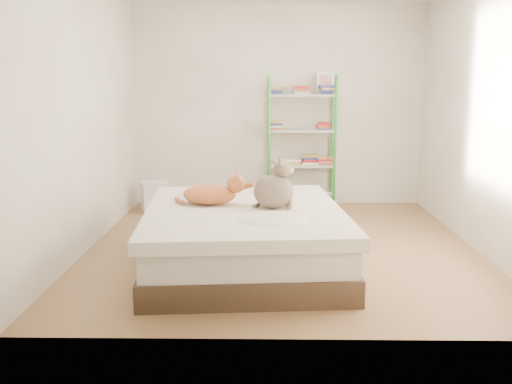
{
  "coord_description": "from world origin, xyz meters",
  "views": [
    {
      "loc": [
        -0.17,
        -5.51,
        1.62
      ],
      "look_at": [
        -0.25,
        -0.34,
        0.62
      ],
      "focal_mm": 40.0,
      "sensor_mm": 36.0,
      "label": 1
    }
  ],
  "objects_px": {
    "shelf_unit": "(302,143)",
    "white_bin": "(154,196)",
    "grey_cat": "(274,184)",
    "orange_cat": "(209,192)",
    "cardboard_box": "(259,202)",
    "bed": "(244,237)"
  },
  "relations": [
    {
      "from": "orange_cat",
      "to": "white_bin",
      "type": "xyz_separation_m",
      "value": [
        -0.9,
        2.05,
        -0.46
      ]
    },
    {
      "from": "orange_cat",
      "to": "shelf_unit",
      "type": "bearing_deg",
      "value": 70.64
    },
    {
      "from": "shelf_unit",
      "to": "orange_cat",
      "type": "bearing_deg",
      "value": -112.09
    },
    {
      "from": "grey_cat",
      "to": "white_bin",
      "type": "bearing_deg",
      "value": 31.13
    },
    {
      "from": "shelf_unit",
      "to": "grey_cat",
      "type": "bearing_deg",
      "value": -98.98
    },
    {
      "from": "cardboard_box",
      "to": "bed",
      "type": "bearing_deg",
      "value": -70.42
    },
    {
      "from": "bed",
      "to": "shelf_unit",
      "type": "height_order",
      "value": "shelf_unit"
    },
    {
      "from": "bed",
      "to": "cardboard_box",
      "type": "xyz_separation_m",
      "value": [
        0.11,
        1.88,
        -0.08
      ]
    },
    {
      "from": "cardboard_box",
      "to": "white_bin",
      "type": "relative_size",
      "value": 1.59
    },
    {
      "from": "orange_cat",
      "to": "grey_cat",
      "type": "bearing_deg",
      "value": -11.41
    },
    {
      "from": "bed",
      "to": "shelf_unit",
      "type": "xyz_separation_m",
      "value": [
        0.66,
        2.53,
        0.57
      ]
    },
    {
      "from": "bed",
      "to": "grey_cat",
      "type": "xyz_separation_m",
      "value": [
        0.26,
        -0.01,
        0.48
      ]
    },
    {
      "from": "orange_cat",
      "to": "white_bin",
      "type": "bearing_deg",
      "value": 116.49
    },
    {
      "from": "grey_cat",
      "to": "white_bin",
      "type": "distance_m",
      "value": 2.7
    },
    {
      "from": "shelf_unit",
      "to": "white_bin",
      "type": "distance_m",
      "value": 2.01
    },
    {
      "from": "shelf_unit",
      "to": "white_bin",
      "type": "bearing_deg",
      "value": -169.47
    },
    {
      "from": "shelf_unit",
      "to": "cardboard_box",
      "type": "height_order",
      "value": "shelf_unit"
    },
    {
      "from": "bed",
      "to": "white_bin",
      "type": "xyz_separation_m",
      "value": [
        -1.21,
        2.18,
        -0.07
      ]
    },
    {
      "from": "cardboard_box",
      "to": "grey_cat",
      "type": "bearing_deg",
      "value": -62.63
    },
    {
      "from": "shelf_unit",
      "to": "cardboard_box",
      "type": "distance_m",
      "value": 1.07
    },
    {
      "from": "bed",
      "to": "shelf_unit",
      "type": "distance_m",
      "value": 2.67
    },
    {
      "from": "orange_cat",
      "to": "shelf_unit",
      "type": "distance_m",
      "value": 2.59
    }
  ]
}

